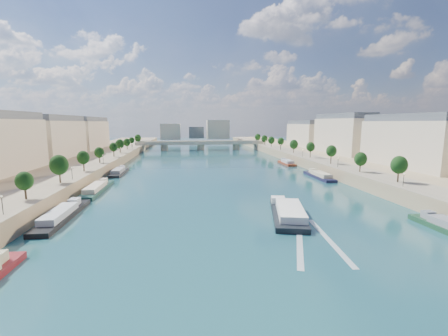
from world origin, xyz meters
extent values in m
plane|color=#0D2B3A|center=(0.00, 100.00, 0.00)|extent=(700.00, 700.00, 0.00)
cube|color=#9E8460|center=(-72.00, 100.00, 2.50)|extent=(44.00, 520.00, 5.00)
cube|color=#9E8460|center=(72.00, 100.00, 2.50)|extent=(44.00, 520.00, 5.00)
cube|color=gray|center=(-57.00, 100.00, 5.05)|extent=(14.00, 520.00, 0.10)
cube|color=gray|center=(57.00, 100.00, 5.05)|extent=(14.00, 520.00, 0.10)
cylinder|color=#382B1E|center=(-55.00, 42.00, 6.91)|extent=(0.50, 0.50, 3.82)
ellipsoid|color=black|center=(-55.00, 42.00, 10.50)|extent=(4.80, 4.80, 5.52)
cylinder|color=#382B1E|center=(-55.00, 66.00, 6.91)|extent=(0.50, 0.50, 3.82)
ellipsoid|color=black|center=(-55.00, 66.00, 10.50)|extent=(4.80, 4.80, 5.52)
cylinder|color=#382B1E|center=(-55.00, 90.00, 6.91)|extent=(0.50, 0.50, 3.82)
ellipsoid|color=black|center=(-55.00, 90.00, 10.50)|extent=(4.80, 4.80, 5.52)
cylinder|color=#382B1E|center=(-55.00, 114.00, 6.91)|extent=(0.50, 0.50, 3.82)
ellipsoid|color=black|center=(-55.00, 114.00, 10.50)|extent=(4.80, 4.80, 5.52)
cylinder|color=#382B1E|center=(-55.00, 138.00, 6.91)|extent=(0.50, 0.50, 3.82)
ellipsoid|color=black|center=(-55.00, 138.00, 10.50)|extent=(4.80, 4.80, 5.52)
cylinder|color=#382B1E|center=(-55.00, 162.00, 6.91)|extent=(0.50, 0.50, 3.82)
ellipsoid|color=black|center=(-55.00, 162.00, 10.50)|extent=(4.80, 4.80, 5.52)
cylinder|color=#382B1E|center=(-55.00, 186.00, 6.91)|extent=(0.50, 0.50, 3.82)
ellipsoid|color=black|center=(-55.00, 186.00, 10.50)|extent=(4.80, 4.80, 5.52)
cylinder|color=#382B1E|center=(-55.00, 210.00, 6.91)|extent=(0.50, 0.50, 3.82)
ellipsoid|color=black|center=(-55.00, 210.00, 10.50)|extent=(4.80, 4.80, 5.52)
cylinder|color=#382B1E|center=(-55.00, 234.00, 6.91)|extent=(0.50, 0.50, 3.82)
ellipsoid|color=black|center=(-55.00, 234.00, 10.50)|extent=(4.80, 4.80, 5.52)
cylinder|color=#382B1E|center=(55.00, 50.00, 6.91)|extent=(0.50, 0.50, 3.82)
ellipsoid|color=black|center=(55.00, 50.00, 10.50)|extent=(4.80, 4.80, 5.52)
cylinder|color=#382B1E|center=(55.00, 74.00, 6.91)|extent=(0.50, 0.50, 3.82)
ellipsoid|color=black|center=(55.00, 74.00, 10.50)|extent=(4.80, 4.80, 5.52)
cylinder|color=#382B1E|center=(55.00, 98.00, 6.91)|extent=(0.50, 0.50, 3.82)
ellipsoid|color=black|center=(55.00, 98.00, 10.50)|extent=(4.80, 4.80, 5.52)
cylinder|color=#382B1E|center=(55.00, 122.00, 6.91)|extent=(0.50, 0.50, 3.82)
ellipsoid|color=black|center=(55.00, 122.00, 10.50)|extent=(4.80, 4.80, 5.52)
cylinder|color=#382B1E|center=(55.00, 146.00, 6.91)|extent=(0.50, 0.50, 3.82)
ellipsoid|color=black|center=(55.00, 146.00, 10.50)|extent=(4.80, 4.80, 5.52)
cylinder|color=#382B1E|center=(55.00, 170.00, 6.91)|extent=(0.50, 0.50, 3.82)
ellipsoid|color=black|center=(55.00, 170.00, 10.50)|extent=(4.80, 4.80, 5.52)
cylinder|color=#382B1E|center=(55.00, 194.00, 6.91)|extent=(0.50, 0.50, 3.82)
ellipsoid|color=black|center=(55.00, 194.00, 10.50)|extent=(4.80, 4.80, 5.52)
cylinder|color=#382B1E|center=(55.00, 218.00, 6.91)|extent=(0.50, 0.50, 3.82)
ellipsoid|color=black|center=(55.00, 218.00, 10.50)|extent=(4.80, 4.80, 5.52)
cylinder|color=#382B1E|center=(55.00, 242.00, 6.91)|extent=(0.50, 0.50, 3.82)
ellipsoid|color=black|center=(55.00, 242.00, 10.50)|extent=(4.80, 4.80, 5.52)
cylinder|color=black|center=(-52.50, 30.00, 7.00)|extent=(0.14, 0.14, 4.00)
sphere|color=#FFE5B2|center=(-52.50, 30.00, 9.10)|extent=(0.36, 0.36, 0.36)
cylinder|color=black|center=(-52.50, 70.00, 7.00)|extent=(0.14, 0.14, 4.00)
sphere|color=#FFE5B2|center=(-52.50, 70.00, 9.10)|extent=(0.36, 0.36, 0.36)
cylinder|color=black|center=(-52.50, 110.00, 7.00)|extent=(0.14, 0.14, 4.00)
sphere|color=#FFE5B2|center=(-52.50, 110.00, 9.10)|extent=(0.36, 0.36, 0.36)
cylinder|color=black|center=(-52.50, 150.00, 7.00)|extent=(0.14, 0.14, 4.00)
sphere|color=#FFE5B2|center=(-52.50, 150.00, 9.10)|extent=(0.36, 0.36, 0.36)
cylinder|color=black|center=(-52.50, 190.00, 7.00)|extent=(0.14, 0.14, 4.00)
sphere|color=#FFE5B2|center=(-52.50, 190.00, 9.10)|extent=(0.36, 0.36, 0.36)
cylinder|color=black|center=(52.50, 45.00, 7.00)|extent=(0.14, 0.14, 4.00)
sphere|color=#FFE5B2|center=(52.50, 45.00, 9.10)|extent=(0.36, 0.36, 0.36)
cylinder|color=black|center=(52.50, 85.00, 7.00)|extent=(0.14, 0.14, 4.00)
sphere|color=#FFE5B2|center=(52.50, 85.00, 9.10)|extent=(0.36, 0.36, 0.36)
cylinder|color=black|center=(52.50, 125.00, 7.00)|extent=(0.14, 0.14, 4.00)
sphere|color=#FFE5B2|center=(52.50, 125.00, 9.10)|extent=(0.36, 0.36, 0.36)
cylinder|color=black|center=(52.50, 165.00, 7.00)|extent=(0.14, 0.14, 4.00)
sphere|color=#FFE5B2|center=(52.50, 165.00, 9.10)|extent=(0.36, 0.36, 0.36)
cylinder|color=black|center=(52.50, 205.00, 7.00)|extent=(0.14, 0.14, 4.00)
sphere|color=#FFE5B2|center=(52.50, 205.00, 9.10)|extent=(0.36, 0.36, 0.36)
cube|color=beige|center=(-85.00, 141.00, 15.00)|extent=(16.00, 52.00, 20.00)
cube|color=#474C54|center=(-85.00, 141.00, 26.60)|extent=(14.72, 50.44, 3.20)
cube|color=beige|center=(-85.00, 199.00, 15.00)|extent=(16.00, 52.00, 20.00)
cube|color=#474C54|center=(-85.00, 199.00, 26.60)|extent=(14.72, 50.44, 3.20)
cube|color=beige|center=(85.00, 83.00, 15.00)|extent=(16.00, 52.00, 20.00)
cube|color=#474C54|center=(85.00, 83.00, 26.60)|extent=(14.72, 50.44, 3.20)
cube|color=beige|center=(85.00, 141.00, 15.00)|extent=(16.00, 52.00, 20.00)
cube|color=#474C54|center=(85.00, 141.00, 26.60)|extent=(14.72, 50.44, 3.20)
cube|color=beige|center=(85.00, 199.00, 15.00)|extent=(16.00, 52.00, 20.00)
cube|color=#474C54|center=(85.00, 199.00, 26.60)|extent=(14.72, 50.44, 3.20)
cube|color=beige|center=(-30.00, 310.00, 14.00)|extent=(22.00, 18.00, 18.00)
cube|color=beige|center=(25.00, 320.00, 16.00)|extent=(26.00, 20.00, 22.00)
cube|color=#474C54|center=(0.00, 335.00, 12.00)|extent=(18.00, 16.00, 14.00)
cube|color=#C1B79E|center=(0.00, 229.84, 6.20)|extent=(112.00, 11.00, 2.20)
cube|color=#C1B79E|center=(0.00, 224.84, 7.70)|extent=(112.00, 0.80, 0.90)
cube|color=#C1B79E|center=(0.00, 234.84, 7.70)|extent=(112.00, 0.80, 0.90)
cylinder|color=#C1B79E|center=(-32.00, 229.84, 2.50)|extent=(6.40, 6.40, 5.00)
cylinder|color=#C1B79E|center=(0.00, 229.84, 2.50)|extent=(6.40, 6.40, 5.00)
cylinder|color=#C1B79E|center=(32.00, 229.84, 2.50)|extent=(6.40, 6.40, 5.00)
cube|color=#C1B79E|center=(-52.00, 229.84, 2.50)|extent=(6.00, 12.00, 5.00)
cube|color=#C1B79E|center=(52.00, 229.84, 2.50)|extent=(6.00, 12.00, 5.00)
cube|color=black|center=(12.90, 36.82, 0.37)|extent=(13.92, 28.23, 1.94)
cube|color=white|center=(12.90, 34.64, 2.21)|extent=(10.33, 18.66, 1.75)
cube|color=white|center=(12.90, 44.97, 2.24)|extent=(4.54, 4.08, 1.80)
cube|color=silver|center=(9.70, 19.82, 0.02)|extent=(10.26, 24.76, 0.04)
cube|color=silver|center=(16.10, 19.82, 0.02)|extent=(4.17, 25.97, 0.04)
cube|color=black|center=(-45.50, 42.37, 0.30)|extent=(5.00, 28.67, 1.80)
cube|color=silver|center=(-45.50, 40.08, 2.00)|extent=(4.10, 15.77, 1.60)
cube|color=silver|center=(-45.50, 50.97, 2.10)|extent=(2.50, 3.44, 1.80)
cube|color=#1A4338|center=(-45.50, 73.27, 0.30)|extent=(5.00, 28.96, 1.80)
cube|color=beige|center=(-45.50, 70.95, 2.00)|extent=(4.10, 15.93, 1.60)
cube|color=beige|center=(-45.50, 81.96, 2.10)|extent=(2.50, 3.48, 1.80)
cube|color=black|center=(-45.50, 110.14, 0.30)|extent=(5.00, 23.68, 1.80)
cube|color=#92939A|center=(-45.50, 108.25, 2.00)|extent=(4.10, 13.02, 1.60)
cube|color=#92939A|center=(-45.50, 117.25, 2.10)|extent=(2.50, 2.84, 1.80)
cube|color=#1A4229|center=(45.50, 21.54, 0.30)|extent=(5.00, 17.99, 1.80)
cube|color=gray|center=(45.50, 26.93, 2.10)|extent=(2.50, 2.16, 1.80)
cube|color=#191734|center=(45.50, 87.91, 0.30)|extent=(5.00, 24.12, 1.80)
cube|color=beige|center=(45.50, 85.98, 2.00)|extent=(4.10, 13.26, 1.60)
cube|color=beige|center=(45.50, 95.14, 2.10)|extent=(2.50, 2.89, 1.80)
cube|color=maroon|center=(45.50, 131.46, 0.30)|extent=(5.00, 19.88, 1.80)
cube|color=#B8BEC5|center=(45.50, 129.87, 2.00)|extent=(4.10, 10.93, 1.60)
cube|color=#B8BEC5|center=(45.50, 137.42, 2.10)|extent=(2.50, 2.39, 1.80)
camera|label=1|loc=(-13.64, -37.16, 24.65)|focal=24.00mm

